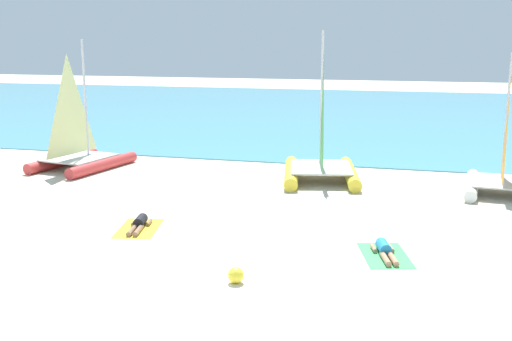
# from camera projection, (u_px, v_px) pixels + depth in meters

# --- Properties ---
(ground_plane) EXTENTS (120.00, 120.00, 0.00)m
(ground_plane) POSITION_uv_depth(u_px,v_px,m) (284.00, 179.00, 23.78)
(ground_plane) COLOR beige
(ocean_water) EXTENTS (120.00, 40.00, 0.05)m
(ocean_water) POSITION_uv_depth(u_px,v_px,m) (352.00, 112.00, 45.44)
(ocean_water) COLOR #4C9EB7
(ocean_water) RESTS_ON ground
(sailboat_yellow) EXTENTS (3.56, 4.78, 5.62)m
(sailboat_yellow) POSITION_uv_depth(u_px,v_px,m) (321.00, 159.00, 23.45)
(sailboat_yellow) COLOR yellow
(sailboat_yellow) RESTS_ON ground
(sailboat_red) EXTENTS (3.24, 4.44, 5.30)m
(sailboat_red) POSITION_uv_depth(u_px,v_px,m) (80.00, 150.00, 25.54)
(sailboat_red) COLOR #CC3838
(sailboat_red) RESTS_ON ground
(sailboat_white) EXTENTS (2.69, 3.92, 4.85)m
(sailboat_white) POSITION_uv_depth(u_px,v_px,m) (502.00, 174.00, 21.37)
(sailboat_white) COLOR white
(sailboat_white) RESTS_ON ground
(towel_middle) EXTENTS (1.48, 2.09, 0.01)m
(towel_middle) POSITION_uv_depth(u_px,v_px,m) (139.00, 228.00, 17.58)
(towel_middle) COLOR yellow
(towel_middle) RESTS_ON ground
(sunbather_middle) EXTENTS (0.72, 1.56, 0.30)m
(sunbather_middle) POSITION_uv_depth(u_px,v_px,m) (139.00, 223.00, 17.62)
(sunbather_middle) COLOR black
(sunbather_middle) RESTS_ON towel_middle
(towel_right) EXTENTS (1.57, 2.13, 0.01)m
(towel_right) POSITION_uv_depth(u_px,v_px,m) (385.00, 255.00, 15.37)
(towel_right) COLOR #4CB266
(towel_right) RESTS_ON ground
(sunbather_right) EXTENTS (0.80, 1.55, 0.30)m
(sunbather_right) POSITION_uv_depth(u_px,v_px,m) (385.00, 250.00, 15.41)
(sunbather_right) COLOR #268CCC
(sunbather_right) RESTS_ON towel_right
(beach_ball) EXTENTS (0.36, 0.36, 0.36)m
(beach_ball) POSITION_uv_depth(u_px,v_px,m) (236.00, 275.00, 13.61)
(beach_ball) COLOR yellow
(beach_ball) RESTS_ON ground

